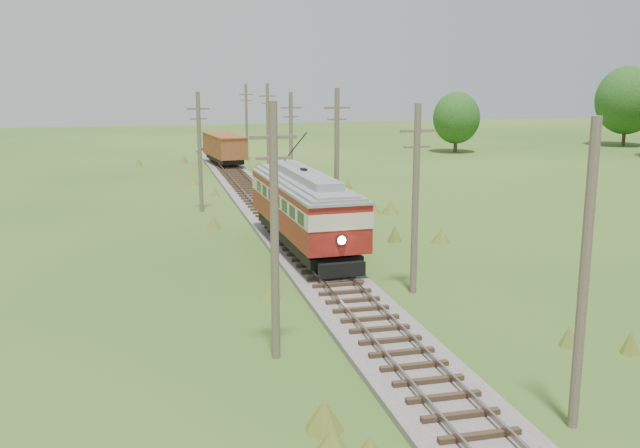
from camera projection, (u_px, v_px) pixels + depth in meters
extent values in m
cube|color=#605B54|center=(278.00, 223.00, 47.12)|extent=(3.60, 96.00, 0.25)
cube|color=#726659|center=(267.00, 219.00, 46.88)|extent=(0.08, 96.00, 0.17)
cube|color=#726659|center=(288.00, 218.00, 47.21)|extent=(0.08, 96.00, 0.17)
cube|color=#2D2116|center=(278.00, 220.00, 47.08)|extent=(2.40, 96.00, 0.16)
cube|color=black|center=(304.00, 236.00, 39.41)|extent=(3.11, 12.39, 0.50)
cube|color=maroon|center=(304.00, 216.00, 39.18)|extent=(3.62, 13.48, 1.23)
cube|color=beige|center=(304.00, 198.00, 38.97)|extent=(3.65, 13.54, 0.78)
cube|color=black|center=(304.00, 198.00, 38.97)|extent=(3.66, 12.94, 0.61)
cube|color=maroon|center=(304.00, 188.00, 38.86)|extent=(3.62, 13.48, 0.33)
cube|color=gray|center=(304.00, 181.00, 38.78)|extent=(3.69, 13.61, 0.42)
cube|color=gray|center=(304.00, 174.00, 38.70)|extent=(1.78, 10.07, 0.45)
sphere|color=#FFF2BF|center=(342.00, 240.00, 32.79)|extent=(0.40, 0.40, 0.40)
cylinder|color=black|center=(295.00, 148.00, 40.32)|extent=(0.26, 5.19, 2.15)
cylinder|color=black|center=(314.00, 260.00, 34.45)|extent=(0.17, 0.90, 0.89)
cylinder|color=black|center=(347.00, 258.00, 34.90)|extent=(0.17, 0.90, 0.89)
cylinder|color=black|center=(270.00, 220.00, 43.95)|extent=(0.17, 0.90, 0.89)
cylinder|color=black|center=(296.00, 218.00, 44.41)|extent=(0.17, 0.90, 0.89)
cube|color=black|center=(225.00, 158.00, 76.07)|extent=(3.19, 7.96, 0.54)
cube|color=brown|center=(224.00, 146.00, 75.79)|extent=(3.85, 8.88, 2.15)
cube|color=brown|center=(224.00, 135.00, 75.55)|extent=(3.93, 9.06, 0.13)
cylinder|color=black|center=(223.00, 161.00, 73.42)|extent=(0.24, 0.87, 0.86)
cylinder|color=black|center=(238.00, 160.00, 73.99)|extent=(0.24, 0.87, 0.86)
cylinder|color=black|center=(212.00, 156.00, 78.12)|extent=(0.24, 0.87, 0.86)
cylinder|color=black|center=(226.00, 155.00, 78.69)|extent=(0.24, 0.87, 0.86)
cone|color=gray|center=(283.00, 177.00, 64.44)|extent=(3.27, 3.27, 1.23)
cone|color=gray|center=(294.00, 182.00, 63.72)|extent=(1.84, 1.84, 0.72)
cylinder|color=brown|center=(584.00, 278.00, 19.44)|extent=(0.30, 0.30, 8.80)
cylinder|color=brown|center=(415.00, 201.00, 31.84)|extent=(0.30, 0.30, 8.60)
cube|color=brown|center=(417.00, 131.00, 31.20)|extent=(1.60, 0.12, 0.12)
cube|color=brown|center=(417.00, 147.00, 31.34)|extent=(1.20, 0.10, 0.10)
cylinder|color=brown|center=(337.00, 162.00, 44.12)|extent=(0.30, 0.30, 9.00)
cube|color=brown|center=(337.00, 108.00, 43.43)|extent=(1.60, 0.12, 0.12)
cube|color=brown|center=(337.00, 119.00, 43.58)|extent=(1.20, 0.10, 0.10)
cylinder|color=brown|center=(291.00, 146.00, 56.47)|extent=(0.30, 0.30, 8.40)
cube|color=brown|center=(291.00, 108.00, 55.85)|extent=(1.60, 0.12, 0.12)
cube|color=brown|center=(291.00, 117.00, 55.99)|extent=(1.20, 0.10, 0.10)
cylinder|color=brown|center=(268.00, 130.00, 68.85)|extent=(0.30, 0.30, 8.90)
cube|color=brown|center=(267.00, 96.00, 68.18)|extent=(1.60, 0.12, 0.12)
cube|color=brown|center=(267.00, 103.00, 68.32)|extent=(1.20, 0.10, 0.10)
cylinder|color=brown|center=(247.00, 122.00, 81.17)|extent=(0.30, 0.30, 8.70)
cube|color=brown|center=(246.00, 94.00, 80.51)|extent=(1.60, 0.12, 0.12)
cube|color=brown|center=(246.00, 101.00, 80.66)|extent=(1.20, 0.10, 0.10)
cylinder|color=brown|center=(275.00, 234.00, 24.34)|extent=(0.30, 0.30, 9.00)
cube|color=brown|center=(273.00, 137.00, 23.65)|extent=(1.60, 0.12, 0.12)
cube|color=brown|center=(273.00, 158.00, 23.79)|extent=(1.20, 0.10, 0.10)
cylinder|color=brown|center=(200.00, 153.00, 50.88)|extent=(0.30, 0.30, 8.60)
cube|color=brown|center=(198.00, 109.00, 50.24)|extent=(1.60, 0.12, 0.12)
cube|color=brown|center=(199.00, 119.00, 50.38)|extent=(1.20, 0.10, 0.10)
cylinder|color=#38281C|center=(624.00, 133.00, 97.96)|extent=(0.50, 0.50, 3.60)
ellipsoid|color=#164916|center=(627.00, 100.00, 97.04)|extent=(8.40, 8.40, 9.24)
cylinder|color=#38281C|center=(455.00, 142.00, 90.03)|extent=(0.50, 0.50, 2.52)
ellipsoid|color=#164916|center=(456.00, 118.00, 89.39)|extent=(5.88, 5.88, 6.47)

